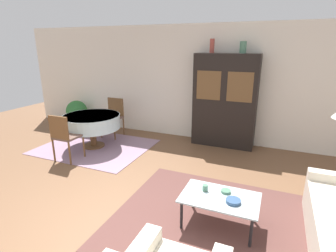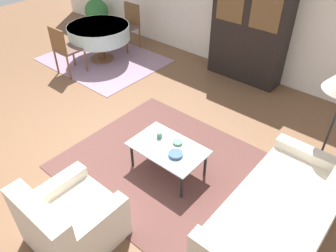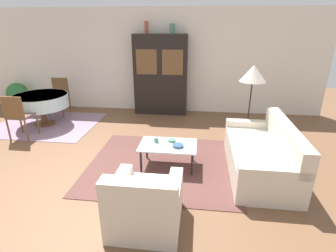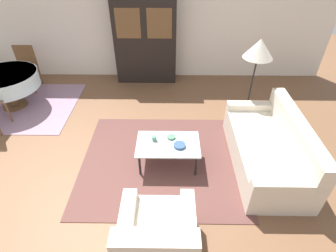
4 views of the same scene
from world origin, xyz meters
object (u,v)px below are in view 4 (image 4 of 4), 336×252
display_cabinet (145,37)px  bowl_small (171,137)px  armchair (157,238)px  bowl (180,145)px  floor_lamp (259,51)px  couch (269,149)px  cup (154,138)px  dining_table (5,81)px  dining_chair_far (25,65)px  coffee_table (168,146)px

display_cabinet → bowl_small: display_cabinet is taller
armchair → bowl: armchair is taller
display_cabinet → floor_lamp: (2.04, -1.63, 0.34)m
couch → display_cabinet: display_cabinet is taller
display_cabinet → cup: (0.34, -2.82, -0.58)m
floor_lamp → bowl_small: floor_lamp is taller
cup → bowl_small: (0.26, 0.06, -0.02)m
cup → dining_table: bearing=152.8°
display_cabinet → dining_chair_far: display_cabinet is taller
floor_lamp → bowl: (-1.32, -1.32, -0.94)m
couch → armchair: couch is taller
coffee_table → bowl_small: size_ratio=7.63×
dining_table → dining_chair_far: bearing=90.0°
floor_lamp → bowl: bearing=-135.1°
dining_table → bowl: 3.80m
cup → bowl_small: 0.27m
couch → bowl: couch is taller
dining_chair_far → bowl_small: 4.03m
dining_chair_far → armchair: bearing=128.7°
cup → dining_chair_far: bearing=141.6°
display_cabinet → dining_chair_far: bearing=-171.1°
dining_table → dining_chair_far: 0.84m
floor_lamp → cup: floor_lamp is taller
dining_table → bowl: dining_table is taller
dining_table → floor_lamp: 4.81m
couch → floor_lamp: (-0.06, 1.24, 1.07)m
couch → display_cabinet: size_ratio=0.93×
cup → bowl: (0.38, -0.13, -0.02)m
couch → dining_chair_far: dining_chair_far is taller
couch → display_cabinet: (-2.10, 2.87, 0.73)m
coffee_table → cup: (-0.21, 0.07, 0.08)m
floor_lamp → cup: bearing=-145.2°
coffee_table → cup: 0.24m
dining_chair_far → bowl: (3.40, -2.53, -0.12)m
dining_chair_far → bowl_small: (3.28, -2.34, -0.12)m
dining_chair_far → floor_lamp: bearing=165.6°
cup → couch: bearing=-1.8°
bowl → dining_table: bearing=153.6°
display_cabinet → cup: bearing=-83.2°
couch → dining_table: couch is taller
couch → bowl: 1.39m
bowl → bowl_small: bowl is taller
bowl → cup: bearing=160.7°
display_cabinet → floor_lamp: bearing=-38.6°
couch → bowl_small: (-1.50, 0.12, 0.13)m
display_cabinet → cup: display_cabinet is taller
coffee_table → dining_chair_far: dining_chair_far is taller
display_cabinet → dining_chair_far: (-2.68, -0.42, -0.48)m
armchair → dining_chair_far: bearing=128.7°
bowl → bowl_small: bearing=122.6°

